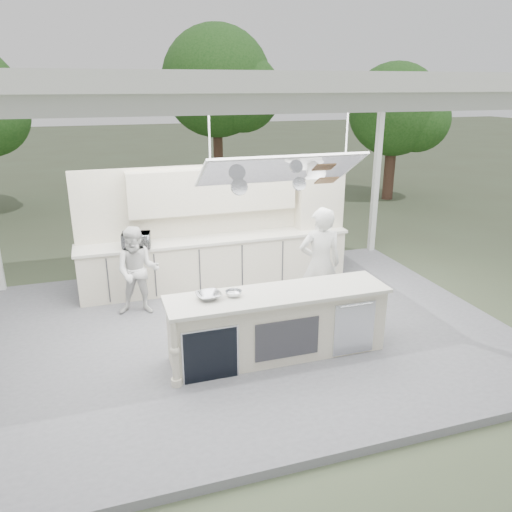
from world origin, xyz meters
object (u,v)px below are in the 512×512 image
object	(u,v)px
demo_island	(277,324)
head_chef	(320,265)
sous_chef	(138,271)
back_counter	(217,261)

from	to	relation	value
demo_island	head_chef	xyz separation A→B (m)	(1.04, 0.89, 0.46)
head_chef	sous_chef	distance (m)	2.97
back_counter	head_chef	xyz separation A→B (m)	(1.22, -1.92, 0.46)
demo_island	back_counter	world-z (taller)	same
head_chef	sous_chef	world-z (taller)	head_chef
back_counter	sous_chef	xyz separation A→B (m)	(-1.53, -0.82, 0.27)
head_chef	sous_chef	size ratio (longest dim) A/B	1.25
back_counter	head_chef	world-z (taller)	head_chef
back_counter	demo_island	bearing A→B (deg)	-86.37
back_counter	head_chef	size ratio (longest dim) A/B	2.72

